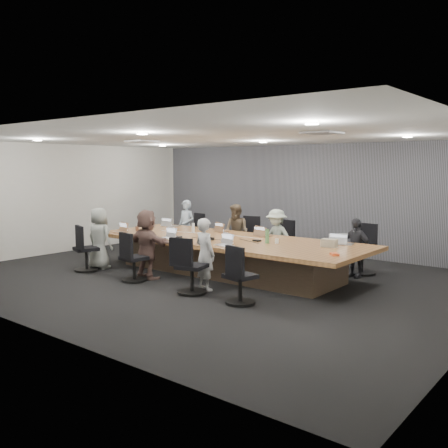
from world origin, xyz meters
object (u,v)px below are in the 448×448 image
Objects in this scene: person_6 at (205,254)px; person_5 at (147,244)px; laptop_3 at (344,244)px; chair_0 at (195,236)px; mug_brown at (137,229)px; laptop_2 at (263,235)px; chair_4 at (86,253)px; snack_packet at (335,254)px; laptop_6 at (224,245)px; chair_1 at (245,241)px; laptop_0 at (171,226)px; laptop_5 at (167,238)px; chair_2 at (285,246)px; person_1 at (237,232)px; laptop_4 at (119,232)px; person_3 at (355,248)px; bottle_green_left at (148,223)px; chair_3 at (362,253)px; chair_6 at (192,271)px; laptop_1 at (222,231)px; person_0 at (186,226)px; conference_table at (227,254)px; bottle_clear at (193,228)px; person_2 at (276,238)px; bottle_green_right at (267,236)px; person_4 at (99,238)px; chair_7 at (240,281)px; canvas_bag at (329,243)px; stapler at (211,239)px.

person_5 is at bearing 12.81° from person_6.
chair_0 is at bearing -23.42° from laptop_3.
laptop_2 is at bearing 22.20° from mug_brown.
chair_4 is 5.30m from snack_packet.
laptop_3 is 2.31m from laptop_6.
chair_1 reaches higher than laptop_0.
chair_0 is 2.92m from laptop_5.
chair_2 is 1.21m from person_1.
person_3 is at bearing 31.10° from laptop_4.
person_5 reaches higher than laptop_6.
chair_0 is at bearing 84.68° from bottle_green_left.
chair_6 is at bearing 68.00° from chair_3.
chair_2 is 1.49m from laptop_1.
chair_4 is 0.99× the size of chair_6.
conference_table is at bearing -29.83° from person_0.
bottle_clear is (-1.49, -1.48, 0.46)m from chair_2.
laptop_4 is at bearing -135.64° from person_2.
person_3 is 0.92× the size of person_6.
person_4 is at bearing -159.35° from bottle_green_right.
chair_7 is 0.58× the size of person_1.
chair_3 is at bearing 5.54° from person_1.
chair_4 is 1.59m from person_5.
person_5 reaches higher than bottle_green_left.
person_0 is 1.04× the size of person_6.
bottle_clear is at bearing 163.96° from laptop_6.
chair_6 is 2.29× the size of laptop_3.
snack_packet is (1.03, 1.27, 0.38)m from chair_7.
person_5 reaches higher than chair_2.
chair_3 is at bearing -130.39° from person_5.
person_6 is at bearing -67.46° from conference_table.
conference_table is 6.82× the size of chair_3.
laptop_0 is at bearing -49.98° from person_5.
conference_table is 7.85× the size of chair_0.
person_2 is (2.77, 0.00, -0.04)m from person_0.
chair_2 reaches higher than laptop_3.
canvas_bag is (4.60, -1.40, 0.43)m from chair_0.
chair_0 is 2.50× the size of laptop_4.
chair_0 is 3.90m from laptop_6.
person_2 is at bearing -175.92° from chair_0.
conference_table is at bearing 7.72° from mug_brown.
laptop_2 is 1.27m from stapler.
laptop_1 is at bearing 80.49° from chair_1.
person_0 is 4.31× the size of laptop_1.
chair_0 is at bearing 153.29° from bottle_green_right.
chair_4 is (-2.84, -3.40, 0.01)m from chair_2.
person_4 is (-4.72, -3.05, 0.23)m from chair_3.
person_6 is 1.42m from bottle_green_right.
chair_0 is 1.70m from person_1.
laptop_3 is 4.78m from mug_brown.
laptop_6 is at bearing -30.87° from bottle_clear.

